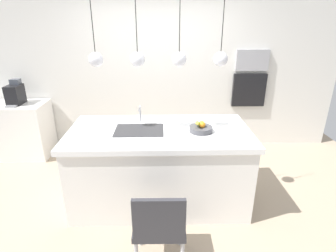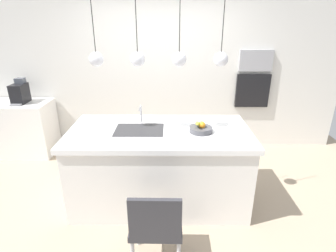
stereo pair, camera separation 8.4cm
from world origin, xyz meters
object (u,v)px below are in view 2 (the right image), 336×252
object	(u,v)px
fruit_bowl	(201,128)
coffee_machine	(20,93)
microwave	(256,60)
oven	(252,91)
chair_near	(156,224)

from	to	relation	value
fruit_bowl	coffee_machine	distance (m)	3.05
fruit_bowl	microwave	distance (m)	2.01
microwave	oven	xyz separation A→B (m)	(0.00, 0.00, -0.50)
fruit_bowl	coffee_machine	size ratio (longest dim) A/B	0.69
fruit_bowl	chair_near	distance (m)	1.18
fruit_bowl	oven	bearing A→B (deg)	57.39
coffee_machine	fruit_bowl	bearing A→B (deg)	-26.04
fruit_bowl	oven	size ratio (longest dim) A/B	0.47
coffee_machine	chair_near	world-z (taller)	coffee_machine
fruit_bowl	coffee_machine	bearing A→B (deg)	153.96
fruit_bowl	oven	distance (m)	1.94
fruit_bowl	microwave	bearing A→B (deg)	57.39
chair_near	coffee_machine	bearing A→B (deg)	134.87
coffee_machine	oven	size ratio (longest dim) A/B	0.68
oven	chair_near	size ratio (longest dim) A/B	0.67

